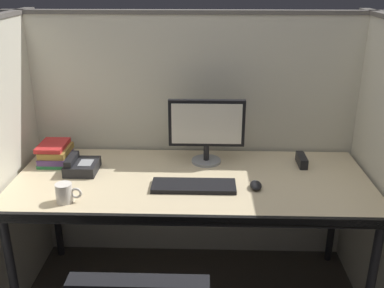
{
  "coord_description": "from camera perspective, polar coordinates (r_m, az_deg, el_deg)",
  "views": [
    {
      "loc": [
        0.07,
        -1.83,
        1.78
      ],
      "look_at": [
        0.0,
        0.35,
        0.92
      ],
      "focal_mm": 41.29,
      "sensor_mm": 36.0,
      "label": 1
    }
  ],
  "objects": [
    {
      "name": "desk",
      "position": [
        2.38,
        -0.05,
        -5.7
      ],
      "size": [
        1.9,
        0.8,
        0.74
      ],
      "color": "beige",
      "rests_on": "ground"
    },
    {
      "name": "computer_mouse",
      "position": [
        2.28,
        8.24,
        -5.3
      ],
      "size": [
        0.06,
        0.1,
        0.04
      ],
      "color": "black",
      "rests_on": "desk"
    },
    {
      "name": "red_stapler",
      "position": [
        2.6,
        13.98,
        -2.05
      ],
      "size": [
        0.04,
        0.15,
        0.06
      ],
      "primitive_type": "cube",
      "color": "black",
      "rests_on": "desk"
    },
    {
      "name": "monitor_center",
      "position": [
        2.49,
        1.9,
        2.2
      ],
      "size": [
        0.43,
        0.17,
        0.37
      ],
      "color": "gray",
      "rests_on": "desk"
    },
    {
      "name": "cubicle_partition_rear",
      "position": [
        2.76,
        0.26,
        0.47
      ],
      "size": [
        2.21,
        0.06,
        1.57
      ],
      "color": "beige",
      "rests_on": "ground"
    },
    {
      "name": "keyboard_main",
      "position": [
        2.27,
        0.22,
        -5.43
      ],
      "size": [
        0.43,
        0.15,
        0.02
      ],
      "primitive_type": "cube",
      "color": "black",
      "rests_on": "desk"
    },
    {
      "name": "coffee_mug",
      "position": [
        2.21,
        -16.1,
        -6.09
      ],
      "size": [
        0.13,
        0.08,
        0.09
      ],
      "color": "silver",
      "rests_on": "desk"
    },
    {
      "name": "desk_phone",
      "position": [
        2.51,
        -14.13,
        -2.77
      ],
      "size": [
        0.17,
        0.19,
        0.09
      ],
      "color": "black",
      "rests_on": "desk"
    },
    {
      "name": "book_stack",
      "position": [
        2.67,
        -17.27,
        -1.13
      ],
      "size": [
        0.17,
        0.23,
        0.11
      ],
      "color": "#26723F",
      "rests_on": "desk"
    }
  ]
}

